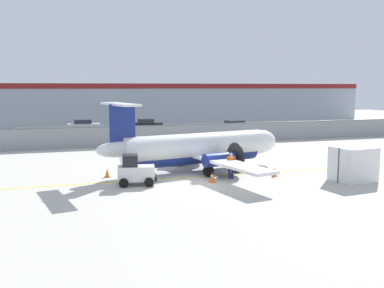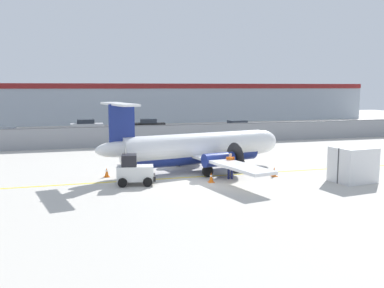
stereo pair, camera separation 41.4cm
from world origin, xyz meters
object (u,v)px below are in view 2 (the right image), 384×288
(baggage_tug, at_px, (134,171))
(traffic_cone_far_left, at_px, (274,172))
(cargo_container, at_px, (353,165))
(traffic_cone_near_right, at_px, (107,172))
(parked_car_0, at_px, (6,136))
(parked_car_2, at_px, (149,125))
(parked_car_3, at_px, (236,127))
(ground_crew_worker, at_px, (230,165))
(commuter_airplane, at_px, (199,148))
(parked_car_1, at_px, (87,125))
(traffic_cone_near_left, at_px, (211,177))

(baggage_tug, xyz_separation_m, traffic_cone_far_left, (9.35, -0.16, -0.54))
(cargo_container, height_order, traffic_cone_near_right, cargo_container)
(traffic_cone_far_left, relative_size, parked_car_0, 0.15)
(parked_car_2, bearing_deg, baggage_tug, -94.62)
(traffic_cone_near_right, xyz_separation_m, parked_car_3, (18.37, 22.43, 0.58))
(ground_crew_worker, bearing_deg, parked_car_3, -8.84)
(ground_crew_worker, relative_size, parked_car_0, 0.40)
(ground_crew_worker, bearing_deg, traffic_cone_far_left, -77.49)
(ground_crew_worker, xyz_separation_m, traffic_cone_far_left, (3.12, -0.09, -0.64))
(traffic_cone_near_right, relative_size, traffic_cone_far_left, 1.00)
(commuter_airplane, xyz_separation_m, parked_car_0, (-15.20, 19.22, -0.71))
(commuter_airplane, relative_size, parked_car_3, 3.65)
(parked_car_0, xyz_separation_m, parked_car_1, (8.63, 10.12, 0.00))
(cargo_container, height_order, parked_car_1, cargo_container)
(parked_car_2, bearing_deg, traffic_cone_near_right, -98.45)
(cargo_container, relative_size, traffic_cone_near_left, 4.12)
(cargo_container, height_order, parked_car_2, cargo_container)
(traffic_cone_near_left, height_order, parked_car_0, parked_car_0)
(traffic_cone_near_left, xyz_separation_m, parked_car_0, (-14.78, 23.16, 0.58))
(traffic_cone_near_right, height_order, parked_car_0, parked_car_0)
(ground_crew_worker, xyz_separation_m, parked_car_3, (10.71, 25.31, -0.06))
(baggage_tug, height_order, ground_crew_worker, baggage_tug)
(baggage_tug, xyz_separation_m, parked_car_1, (-1.43, 32.60, 0.04))
(baggage_tug, relative_size, parked_car_1, 0.59)
(baggage_tug, relative_size, traffic_cone_far_left, 3.88)
(traffic_cone_near_right, relative_size, parked_car_3, 0.15)
(traffic_cone_near_left, distance_m, traffic_cone_far_left, 4.66)
(commuter_airplane, bearing_deg, traffic_cone_far_left, -50.61)
(ground_crew_worker, height_order, traffic_cone_far_left, ground_crew_worker)
(parked_car_2, relative_size, parked_car_3, 1.00)
(traffic_cone_far_left, height_order, parked_car_0, parked_car_0)
(traffic_cone_near_right, height_order, traffic_cone_far_left, same)
(parked_car_0, xyz_separation_m, parked_car_3, (27.00, 2.76, 0.00))
(cargo_container, bearing_deg, commuter_airplane, 135.58)
(cargo_container, bearing_deg, parked_car_0, 125.33)
(parked_car_0, relative_size, parked_car_1, 1.01)
(commuter_airplane, height_order, baggage_tug, commuter_airplane)
(commuter_airplane, xyz_separation_m, ground_crew_worker, (1.10, -3.33, -0.65))
(traffic_cone_near_left, distance_m, parked_car_0, 27.48)
(baggage_tug, distance_m, parked_car_1, 32.63)
(traffic_cone_far_left, bearing_deg, parked_car_2, 94.72)
(ground_crew_worker, bearing_deg, parked_car_1, 27.30)
(parked_car_1, height_order, parked_car_3, same)
(parked_car_2, bearing_deg, parked_car_0, -144.62)
(parked_car_0, distance_m, parked_car_2, 19.01)
(commuter_airplane, bearing_deg, parked_car_1, 90.99)
(traffic_cone_far_left, relative_size, parked_car_2, 0.15)
(traffic_cone_far_left, relative_size, parked_car_1, 0.15)
(parked_car_1, bearing_deg, baggage_tug, -87.34)
(traffic_cone_near_left, relative_size, traffic_cone_far_left, 1.00)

